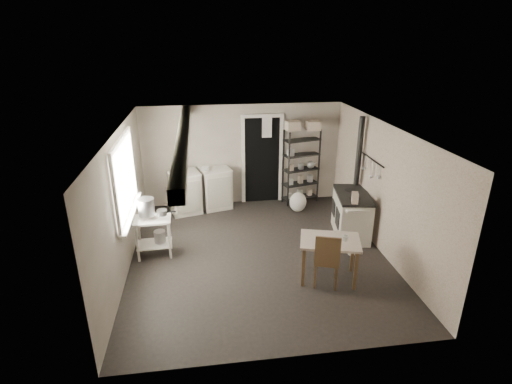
{
  "coord_description": "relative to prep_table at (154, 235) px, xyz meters",
  "views": [
    {
      "loc": [
        -0.93,
        -6.24,
        3.71
      ],
      "look_at": [
        0.0,
        0.3,
        1.1
      ],
      "focal_mm": 28.0,
      "sensor_mm": 36.0,
      "label": 1
    }
  ],
  "objects": [
    {
      "name": "stove",
      "position": [
        3.76,
        0.27,
        0.04
      ],
      "size": [
        0.79,
        1.19,
        0.86
      ],
      "primitive_type": null,
      "rotation": [
        0.0,
        0.0,
        -0.17
      ],
      "color": "beige",
      "rests_on": "ground"
    },
    {
      "name": "wallpaper_panel",
      "position": [
        4.08,
        -0.25,
        0.75
      ],
      "size": [
        0.01,
        5.0,
        2.3
      ],
      "primitive_type": null,
      "color": "#B7A895",
      "rests_on": "wall_right"
    },
    {
      "name": "chair",
      "position": [
        2.77,
        -1.29,
        0.08
      ],
      "size": [
        0.49,
        0.5,
        0.92
      ],
      "primitive_type": null,
      "rotation": [
        0.0,
        0.0,
        -0.32
      ],
      "color": "brown",
      "rests_on": "ground"
    },
    {
      "name": "prep_table",
      "position": [
        0.0,
        0.0,
        0.0
      ],
      "size": [
        0.65,
        0.47,
        0.72
      ],
      "primitive_type": null,
      "rotation": [
        0.0,
        0.0,
        0.03
      ],
      "color": "white",
      "rests_on": "ground"
    },
    {
      "name": "shelf_rack",
      "position": [
        3.17,
        2.06,
        0.55
      ],
      "size": [
        0.88,
        0.53,
        1.74
      ],
      "primitive_type": null,
      "rotation": [
        0.0,
        0.0,
        0.27
      ],
      "color": "black",
      "rests_on": "ground"
    },
    {
      "name": "mixing_bowl",
      "position": [
        0.95,
        1.93,
        0.56
      ],
      "size": [
        0.34,
        0.34,
        0.07
      ],
      "primitive_type": "imported",
      "rotation": [
        0.0,
        0.0,
        -0.21
      ],
      "color": "silver",
      "rests_on": "base_cabinets"
    },
    {
      "name": "counter_cup",
      "position": [
        0.48,
        1.85,
        0.57
      ],
      "size": [
        0.17,
        0.17,
        0.1
      ],
      "primitive_type": "imported",
      "rotation": [
        0.0,
        0.0,
        -0.38
      ],
      "color": "silver",
      "rests_on": "base_cabinets"
    },
    {
      "name": "wall_front",
      "position": [
        1.84,
        -2.75,
        0.75
      ],
      "size": [
        4.5,
        0.02,
        2.3
      ],
      "primitive_type": "cube",
      "color": "#A4998C",
      "rests_on": "ground"
    },
    {
      "name": "utensil_rail",
      "position": [
        4.03,
        0.35,
        1.15
      ],
      "size": [
        0.06,
        1.2,
        0.44
      ],
      "primitive_type": null,
      "color": "silver",
      "rests_on": "wall_right"
    },
    {
      "name": "base_cabinets",
      "position": [
        0.85,
        1.93,
        0.06
      ],
      "size": [
        1.52,
        0.95,
        0.93
      ],
      "primitive_type": null,
      "rotation": [
        0.0,
        0.0,
        0.26
      ],
      "color": "beige",
      "rests_on": "ground"
    },
    {
      "name": "flour_sack",
      "position": [
        2.99,
        1.5,
        -0.16
      ],
      "size": [
        0.45,
        0.42,
        0.45
      ],
      "primitive_type": "ellipsoid",
      "rotation": [
        0.0,
        0.0,
        0.29
      ],
      "color": "silver",
      "rests_on": "ground"
    },
    {
      "name": "floor_crock",
      "position": [
        3.51,
        -0.48,
        -0.33
      ],
      "size": [
        0.14,
        0.14,
        0.16
      ],
      "primitive_type": "cylinder",
      "rotation": [
        0.0,
        0.0,
        0.09
      ],
      "color": "silver",
      "rests_on": "ground"
    },
    {
      "name": "oats_box",
      "position": [
        3.63,
        -0.13,
        0.61
      ],
      "size": [
        0.16,
        0.21,
        0.28
      ],
      "primitive_type": "cube",
      "rotation": [
        0.0,
        0.0,
        -0.3
      ],
      "color": "beige",
      "rests_on": "side_ledge"
    },
    {
      "name": "saucepan",
      "position": [
        0.18,
        -0.05,
        0.45
      ],
      "size": [
        0.19,
        0.19,
        0.1
      ],
      "primitive_type": "cylinder",
      "rotation": [
        0.0,
        0.0,
        -0.09
      ],
      "color": "silver",
      "rests_on": "prep_table"
    },
    {
      "name": "wall_right",
      "position": [
        4.09,
        -0.25,
        0.75
      ],
      "size": [
        0.02,
        5.0,
        2.3
      ],
      "primitive_type": "cube",
      "color": "#A4998C",
      "rests_on": "ground"
    },
    {
      "name": "stovepipe",
      "position": [
        3.96,
        0.67,
        1.19
      ],
      "size": [
        0.14,
        0.14,
        1.53
      ],
      "primitive_type": null,
      "rotation": [
        0.0,
        0.0,
        0.16
      ],
      "color": "black",
      "rests_on": "stove"
    },
    {
      "name": "floor",
      "position": [
        1.84,
        -0.25,
        -0.4
      ],
      "size": [
        5.0,
        5.0,
        0.0
      ],
      "primitive_type": "plane",
      "color": "black",
      "rests_on": "ground"
    },
    {
      "name": "wall_back",
      "position": [
        1.84,
        2.25,
        0.75
      ],
      "size": [
        4.5,
        0.02,
        2.3
      ],
      "primitive_type": "cube",
      "color": "#A4998C",
      "rests_on": "ground"
    },
    {
      "name": "storage_box_a",
      "position": [
        2.94,
        2.02,
        1.61
      ],
      "size": [
        0.34,
        0.31,
        0.21
      ],
      "primitive_type": "cube",
      "rotation": [
        0.0,
        0.0,
        0.18
      ],
      "color": "beige",
      "rests_on": "shelf_rack"
    },
    {
      "name": "storage_box_b",
      "position": [
        3.39,
        2.0,
        1.59
      ],
      "size": [
        0.31,
        0.29,
        0.2
      ],
      "primitive_type": "cube",
      "rotation": [
        0.0,
        0.0,
        -0.03
      ],
      "color": "beige",
      "rests_on": "shelf_rack"
    },
    {
      "name": "ceiling_beam",
      "position": [
        0.64,
        -0.25,
        1.8
      ],
      "size": [
        0.18,
        5.0,
        0.18
      ],
      "primitive_type": null,
      "color": "white",
      "rests_on": "ceiling"
    },
    {
      "name": "table_cup",
      "position": [
        3.07,
        -1.22,
        0.41
      ],
      "size": [
        0.11,
        0.11,
        0.09
      ],
      "primitive_type": "imported",
      "rotation": [
        0.0,
        0.0,
        0.12
      ],
      "color": "silver",
      "rests_on": "work_table"
    },
    {
      "name": "window",
      "position": [
        -0.38,
        -0.05,
        1.1
      ],
      "size": [
        0.12,
        1.76,
        1.28
      ],
      "primitive_type": null,
      "color": "white",
      "rests_on": "wall_left"
    },
    {
      "name": "stockpot",
      "position": [
        -0.08,
        0.02,
        0.54
      ],
      "size": [
        0.28,
        0.28,
        0.31
      ],
      "primitive_type": "cylinder",
      "rotation": [
        0.0,
        0.0,
        0.0
      ],
      "color": "silver",
      "rests_on": "prep_table"
    },
    {
      "name": "bucket",
      "position": [
        0.11,
        -0.04,
        -0.02
      ],
      "size": [
        0.26,
        0.26,
        0.22
      ],
      "primitive_type": "cylinder",
      "rotation": [
        0.0,
        0.0,
        0.39
      ],
      "color": "silver",
      "rests_on": "prep_table"
    },
    {
      "name": "doorway",
      "position": [
        2.29,
        2.22,
        0.6
      ],
      "size": [
        0.96,
        0.1,
        2.08
      ],
      "primitive_type": null,
      "color": "white",
      "rests_on": "ground"
    },
    {
      "name": "shelf_jar",
      "position": [
        2.89,
        2.0,
        0.97
      ],
      "size": [
        0.11,
        0.11,
        0.19
      ],
      "primitive_type": "imported",
      "rotation": [
        0.0,
        0.0,
        0.35
      ],
      "color": "silver",
      "rests_on": "shelf_rack"
    },
    {
      "name": "ceiling",
      "position": [
        1.84,
        -0.25,
        1.9
      ],
      "size": [
        5.0,
        5.0,
        0.0
      ],
      "primitive_type": "plane",
      "rotation": [
        3.14,
        0.0,
        0.0
      ],
      "color": "silver",
      "rests_on": "wall_back"
    },
    {
      "name": "work_table",
      "position": [
        2.85,
        -1.15,
        -0.02
      ],
      "size": [
        1.07,
        0.87,
        0.7
      ],
      "primitive_type": null,
      "rotation": [
        0.0,
        0.0,
        -0.27
      ],
      "color": "beige",
      "rests_on": "ground"
    },
    {
      "name": "wall_left",
      "position": [
        -0.41,
        -0.25,
        0.75
      ],
      "size": [
        0.02,
        5.0,
        2.3
      ],
      "primitive_type": "cube",
      "color": "#A4998C",
      "rests_on": "ground"
    },
    {
      "name": "side_ledge",
      "position": [
        3.68,
        -0.17,
        0.03
      ],
      "size": [
        0.52,
        0.29,
        0.78
      ],
      "primitive_type": null,
      "rotation": [
        0.0,
        0.0,
        0.05
      ],
      "color": "white",
      "rests_on": "ground"
    }
  ]
}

